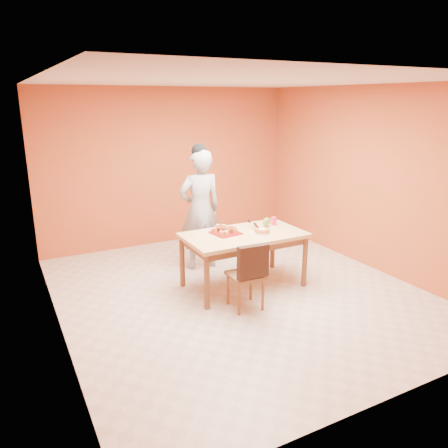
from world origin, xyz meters
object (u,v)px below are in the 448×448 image
egg_ornament (267,222)px  magenta_glass (274,221)px  dining_table (244,240)px  sponge_cake (262,231)px  person (200,210)px  dining_chair (246,274)px  red_dinner_plate (221,231)px  checker_tin (272,220)px  pastry_platter (226,233)px

egg_ornament → magenta_glass: egg_ornament is taller
dining_table → sponge_cake: bearing=-25.5°
dining_table → person: 0.98m
dining_chair → person: size_ratio=0.48×
dining_chair → red_dinner_plate: size_ratio=3.12×
dining_chair → red_dinner_plate: bearing=88.5°
sponge_cake → checker_tin: bearing=44.8°
dining_chair → pastry_platter: 0.77m
red_dinner_plate → egg_ornament: egg_ornament is taller
dining_chair → magenta_glass: magenta_glass is taller
dining_chair → checker_tin: size_ratio=8.14×
dining_chair → egg_ornament: size_ratio=6.47×
dining_table → pastry_platter: size_ratio=4.82×
dining_table → magenta_glass: 0.63m
dining_table → person: person is taller
pastry_platter → red_dinner_plate: pastry_platter is taller
pastry_platter → sponge_cake: size_ratio=1.61×
pastry_platter → magenta_glass: magenta_glass is taller
person → egg_ornament: (0.66, -0.80, -0.07)m
person → sponge_cake: person is taller
magenta_glass → pastry_platter: bearing=-176.0°
red_dinner_plate → magenta_glass: 0.82m
dining_table → dining_chair: dining_chair is taller
egg_ornament → dining_chair: bearing=-117.7°
magenta_glass → checker_tin: size_ratio=1.06×
red_dinner_plate → magenta_glass: magenta_glass is taller
red_dinner_plate → dining_chair: bearing=-95.6°
dining_table → pastry_platter: bearing=153.1°
dining_chair → sponge_cake: (0.52, 0.48, 0.35)m
magenta_glass → red_dinner_plate: bearing=175.6°
dining_table → sponge_cake: 0.28m
dining_table → magenta_glass: magenta_glass is taller
red_dinner_plate → sponge_cake: size_ratio=1.35×
dining_chair → egg_ornament: 1.09m
dining_table → magenta_glass: size_ratio=14.18×
sponge_cake → person: bearing=113.2°
sponge_cake → checker_tin: size_ratio=1.94×
magenta_glass → dining_chair: bearing=-140.0°
magenta_glass → sponge_cake: bearing=-143.6°
checker_tin → sponge_cake: bearing=-135.2°
pastry_platter → checker_tin: checker_tin is taller
egg_ornament → pastry_platter: bearing=-160.0°
dining_chair → person: (0.08, 1.50, 0.45)m
pastry_platter → checker_tin: size_ratio=3.11×
dining_chair → egg_ornament: (0.74, 0.71, 0.38)m
pastry_platter → red_dinner_plate: 0.12m
dining_chair → magenta_glass: bearing=44.1°
person → red_dinner_plate: person is taller
dining_chair → pastry_platter: (0.08, 0.69, 0.32)m
person → red_dinner_plate: bearing=92.0°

